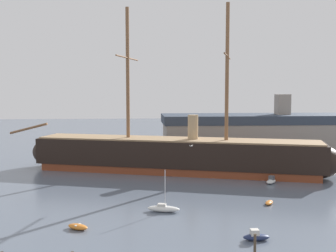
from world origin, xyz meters
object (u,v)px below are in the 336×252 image
Objects in this scene: dockside_warehouse_right at (269,135)px; tall_ship at (176,155)px; sailboat_near_centre at (163,208)px; motorboat_alongside_stern at (271,181)px; dinghy_far_right at (299,166)px; seagull_in_flight at (191,146)px; motorboat_foreground_right at (256,236)px; mooring_piling_right_pair at (255,246)px; dinghy_mid_right at (269,203)px; dinghy_foreground_left at (78,227)px.

tall_ship is at bearing -142.20° from dockside_warehouse_right.
sailboat_near_centre is 1.73× the size of motorboat_alongside_stern.
dinghy_far_right is at bearing 44.08° from sailboat_near_centre.
tall_ship reaches higher than seagull_in_flight.
motorboat_foreground_right is (5.30, -37.21, -3.06)m from tall_ship.
seagull_in_flight is at bearing -91.65° from tall_ship.
motorboat_alongside_stern is 1.42× the size of mooring_piling_right_pair.
tall_ship reaches higher than motorboat_alongside_stern.
dinghy_mid_right is 0.04× the size of dockside_warehouse_right.
dinghy_mid_right is (15.29, 2.49, -0.22)m from sailboat_near_centre.
motorboat_foreground_right is 0.89× the size of motorboat_alongside_stern.
mooring_piling_right_pair is (18.40, -9.31, 0.84)m from dinghy_foreground_left.
dinghy_far_right is at bearing 62.38° from motorboat_foreground_right.
motorboat_foreground_right is 46.14m from dinghy_far_right.
dinghy_foreground_left is 0.88× the size of motorboat_alongside_stern.
dockside_warehouse_right reaches higher than dinghy_foreground_left.
sailboat_near_centre reaches higher than dinghy_mid_right.
motorboat_foreground_right is 0.05× the size of dockside_warehouse_right.
motorboat_alongside_stern reaches higher than dinghy_far_right.
dinghy_far_right is at bearing 63.26° from mooring_piling_right_pair.
seagull_in_flight is (-16.59, -18.88, 8.91)m from motorboat_alongside_stern.
motorboat_alongside_stern is at bearing 37.67° from sailboat_near_centre.
tall_ship is 19.34m from motorboat_alongside_stern.
dinghy_foreground_left is 37.09m from motorboat_alongside_stern.
motorboat_foreground_right is 0.51× the size of sailboat_near_centre.
dinghy_far_right is 0.04× the size of dockside_warehouse_right.
seagull_in_flight is (-6.16, 7.49, 8.94)m from motorboat_foreground_right.
seagull_in_flight is at bearing -117.83° from dockside_warehouse_right.
motorboat_alongside_stern is at bearing 35.34° from dinghy_foreground_left.
dinghy_mid_right is (25.70, 8.63, -0.06)m from dinghy_foreground_left.
dinghy_mid_right is 19.39m from mooring_piling_right_pair.
motorboat_alongside_stern is 2.91× the size of seagull_in_flight.
motorboat_alongside_stern is at bearing 48.69° from seagull_in_flight.
seagull_in_flight reaches higher than motorboat_alongside_stern.
motorboat_foreground_right is at bearing -13.95° from dinghy_foreground_left.
dinghy_foreground_left is 20.42m from motorboat_foreground_right.
dinghy_mid_right is at bearing 18.56° from dinghy_foreground_left.
seagull_in_flight reaches higher than sailboat_near_centre.
dockside_warehouse_right is (39.64, 51.77, 4.76)m from dinghy_foreground_left.
mooring_piling_right_pair reaches higher than motorboat_foreground_right.
sailboat_near_centre is at bearing -170.73° from dinghy_mid_right.
dockside_warehouse_right is at bearing 70.73° from motorboat_foreground_right.
motorboat_foreground_right is at bearing -81.89° from tall_ship.
dinghy_foreground_left is 20.64m from mooring_piling_right_pair.
dockside_warehouse_right is at bearing 70.83° from mooring_piling_right_pair.
dockside_warehouse_right reaches higher than dinghy_mid_right.
tall_ship is 20.04× the size of motorboat_alongside_stern.
mooring_piling_right_pair is at bearing -107.91° from motorboat_foreground_right.
seagull_in_flight is at bearing 10.64° from dinghy_foreground_left.
motorboat_foreground_right is 1.25× the size of mooring_piling_right_pair.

